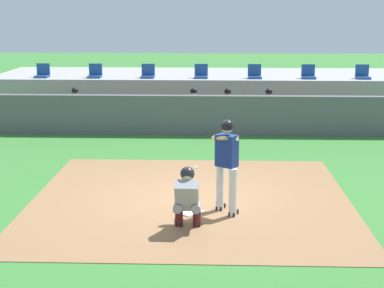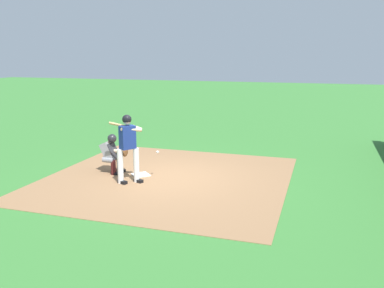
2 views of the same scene
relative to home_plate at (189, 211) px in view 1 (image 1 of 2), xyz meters
name	(u,v)px [view 1 (image 1 of 2)]	position (x,y,z in m)	size (l,w,h in m)	color
ground_plane	(191,200)	(0.00, 0.80, -0.02)	(80.00, 80.00, 0.00)	#387A33
dirt_infield	(191,199)	(0.00, 0.80, -0.02)	(6.40, 6.40, 0.01)	#936B47
home_plate	(189,211)	(0.00, 0.00, 0.00)	(0.44, 0.44, 0.02)	white
batter_at_plate	(226,160)	(0.69, -0.01, 1.01)	(0.53, 0.91, 1.80)	silver
catcher_crouched	(187,195)	(0.00, -0.83, 0.58)	(0.49, 1.77, 1.13)	gray
dugout_wall	(199,115)	(0.00, 7.30, 0.58)	(13.00, 0.30, 1.20)	#59595E
dugout_bench	(200,121)	(0.00, 8.30, 0.20)	(11.80, 0.44, 0.45)	olive
dugout_player_0	(75,107)	(-4.01, 8.14, 0.65)	(0.49, 0.70, 1.30)	#939399
dugout_player_1	(193,108)	(-0.20, 8.14, 0.65)	(0.49, 0.70, 1.30)	#939399
dugout_player_2	(228,108)	(0.89, 8.14, 0.65)	(0.49, 0.70, 1.30)	#939399
dugout_player_3	(269,108)	(2.20, 8.14, 0.65)	(0.49, 0.70, 1.30)	#939399
stands_platform	(202,92)	(0.00, 11.70, 0.68)	(15.00, 4.40, 1.40)	#9E9E99
stadium_seat_0	(43,74)	(-5.57, 10.18, 1.51)	(0.46, 0.46, 0.48)	#1E478C
stadium_seat_1	(95,74)	(-3.71, 10.18, 1.51)	(0.46, 0.46, 0.48)	#1E478C
stadium_seat_2	(148,74)	(-1.86, 10.18, 1.51)	(0.46, 0.46, 0.48)	#1E478C
stadium_seat_3	(201,74)	(0.00, 10.18, 1.51)	(0.46, 0.46, 0.48)	#1E478C
stadium_seat_4	(255,74)	(1.86, 10.18, 1.51)	(0.46, 0.46, 0.48)	#1E478C
stadium_seat_5	(308,75)	(3.71, 10.18, 1.51)	(0.46, 0.46, 0.48)	#1E478C
stadium_seat_6	(363,75)	(5.57, 10.18, 1.51)	(0.46, 0.46, 0.48)	#1E478C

